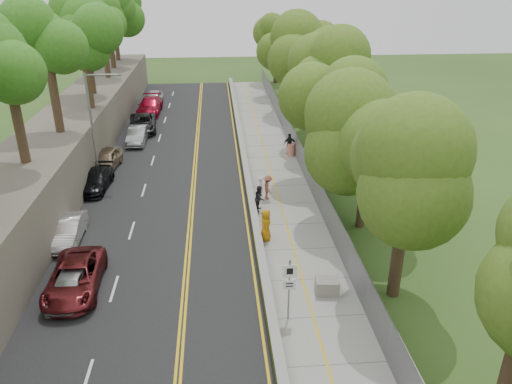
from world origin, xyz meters
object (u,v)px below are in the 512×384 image
Objects in this scene: car_0 at (70,285)px; painter_0 at (266,225)px; person_far at (290,144)px; car_2 at (75,277)px; concrete_block at (327,286)px; construction_barrel at (291,150)px; car_1 at (68,231)px; streetlight at (95,121)px; signpost at (289,283)px.

car_0 is 10.93m from painter_0.
person_far is at bearing -13.75° from painter_0.
car_2 is at bearing 49.99° from person_far.
construction_barrel is at bearing 86.77° from concrete_block.
car_1 reaches higher than concrete_block.
car_0 reaches higher than construction_barrel.
streetlight is 15.31m from painter_0.
signpost is at bearing -98.68° from construction_barrel.
painter_0 is (11.35, -0.78, 0.29)m from car_1.
car_2 is (-12.20, 1.25, 0.34)m from concrete_block.
streetlight is 7.14× the size of concrete_block.
concrete_block is 0.61× the size of person_far.
concrete_block is 0.29× the size of car_0.
car_2 is (-13.30, -18.23, 0.21)m from construction_barrel.
car_2 reaches higher than construction_barrel.
signpost is at bearing -35.66° from car_1.
car_1 is 11.38m from painter_0.
streetlight is 2.58× the size of signpost.
construction_barrel is 23.08m from car_0.
car_0 is 23.18m from person_far.
car_0 is 5.73m from car_1.
painter_0 is at bearing 28.61° from car_0.
car_2 reaches higher than car_1.
streetlight is 1.93× the size of car_1.
streetlight is 9.81m from car_1.
streetlight is 4.33× the size of person_far.
car_1 is at bearing 155.79° from concrete_block.
signpost is 2.77× the size of concrete_block.
car_0 is 0.75× the size of car_2.
car_0 is at bearing 115.63° from painter_0.
car_2 is at bearing 113.05° from painter_0.
signpost reaches higher than painter_0.
signpost is 21.74m from person_far.
car_0 is 2.11× the size of person_far.
car_0 is at bearing -100.97° from car_2.
concrete_block is at bearing -25.32° from car_1.
streetlight is 2.05× the size of car_0.
concrete_block is 0.21× the size of car_2.
streetlight is 7.91× the size of construction_barrel.
painter_0 is (-0.30, 7.24, -0.95)m from signpost.
car_1 is 5.20m from car_2.
car_0 is at bearing 50.63° from person_far.
person_far is at bearing 41.19° from car_1.
signpost reaches higher than construction_barrel.
concrete_block is at bearing 40.19° from signpost.
painter_0 is (-3.55, -14.05, 0.45)m from construction_barrel.
car_0 is at bearing 176.83° from concrete_block.
construction_barrel is 0.55× the size of person_far.
streetlight is at bearing 88.01° from car_1.
streetlight reaches higher than person_far.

